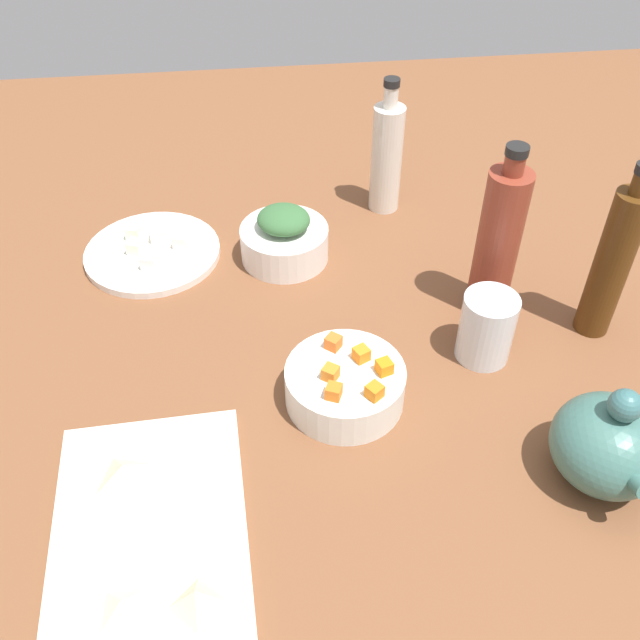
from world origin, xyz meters
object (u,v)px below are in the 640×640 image
at_px(bowl_greens, 285,243).
at_px(bowl_carrots, 345,385).
at_px(drinking_glass_0, 487,328).
at_px(cutting_board, 150,552).
at_px(plate_tofu, 153,253).
at_px(bottle_0, 498,242).
at_px(teapot, 608,444).
at_px(bottle_2, 612,263).
at_px(bottle_1, 387,156).

distance_m(bowl_greens, bowl_carrots, 0.31).
bearing_deg(drinking_glass_0, cutting_board, -60.06).
xyz_separation_m(plate_tofu, bottle_0, (0.18, 0.50, 0.11)).
bearing_deg(teapot, bowl_carrots, -118.18).
bearing_deg(bowl_greens, bottle_2, 63.06).
xyz_separation_m(bottle_0, bottle_1, (-0.28, -0.10, -0.02)).
relative_size(teapot, bottle_0, 0.56).
bearing_deg(plate_tofu, bowl_greens, 82.27).
relative_size(bowl_greens, bottle_0, 0.53).
xyz_separation_m(teapot, bottle_2, (-0.24, 0.09, 0.06)).
height_order(cutting_board, bottle_0, bottle_0).
bearing_deg(bottle_2, bottle_1, -144.89).
bearing_deg(cutting_board, bottle_1, 149.52).
bearing_deg(bowl_greens, cutting_board, -20.34).
bearing_deg(bottle_0, bowl_carrots, -56.15).
bearing_deg(cutting_board, bowl_greens, 159.66).
bearing_deg(bowl_greens, bowl_carrots, 9.54).
distance_m(bowl_carrots, bottle_2, 0.39).
height_order(bowl_carrots, bottle_0, bottle_0).
bearing_deg(bottle_0, plate_tofu, -110.04).
xyz_separation_m(plate_tofu, bottle_2, (0.24, 0.63, 0.11)).
relative_size(cutting_board, bottle_0, 1.35).
height_order(bowl_greens, bottle_1, bottle_1).
height_order(bottle_0, bottle_1, bottle_0).
relative_size(teapot, bottle_2, 0.56).
relative_size(cutting_board, teapot, 2.40).
bearing_deg(bowl_greens, bottle_0, 61.89).
distance_m(teapot, bottle_2, 0.27).
distance_m(cutting_board, bottle_0, 0.60).
height_order(bowl_carrots, bottle_1, bottle_1).
relative_size(plate_tofu, bowl_carrots, 1.41).
bearing_deg(cutting_board, drinking_glass_0, 119.94).
distance_m(cutting_board, bottle_2, 0.68).
xyz_separation_m(plate_tofu, bottle_1, (-0.10, 0.39, 0.09)).
xyz_separation_m(cutting_board, bottle_0, (-0.35, 0.47, 0.11)).
xyz_separation_m(bowl_greens, bottle_2, (0.21, 0.42, 0.09)).
relative_size(plate_tofu, bowl_greens, 1.55).
distance_m(cutting_board, bowl_carrots, 0.31).
bearing_deg(bottle_1, teapot, 14.09).
distance_m(teapot, bottle_1, 0.60).
distance_m(bottle_1, drinking_glass_0, 0.38).
bearing_deg(bottle_0, teapot, 8.25).
bearing_deg(bottle_0, drinking_glass_0, -19.34).
bearing_deg(plate_tofu, drinking_glass_0, 58.96).
distance_m(bowl_carrots, teapot, 0.32).
bearing_deg(plate_tofu, cutting_board, 2.73).
height_order(bowl_greens, bottle_2, bottle_2).
xyz_separation_m(cutting_board, bowl_carrots, (-0.19, 0.24, 0.02)).
relative_size(bowl_carrots, bottle_0, 0.58).
bearing_deg(drinking_glass_0, bowl_greens, -134.82).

